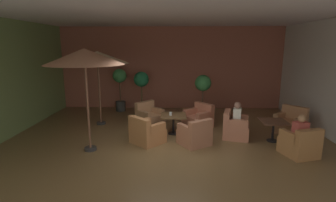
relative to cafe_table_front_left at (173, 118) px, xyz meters
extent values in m
cube|color=brown|center=(-0.15, -1.39, -0.52)|extent=(9.86, 10.04, 0.02)
cube|color=#945340|center=(-0.15, 3.59, 1.28)|extent=(9.86, 0.08, 3.58)
cube|color=silver|center=(-0.15, -1.39, 3.10)|extent=(9.86, 10.04, 0.06)
cylinder|color=black|center=(0.00, 0.00, -0.50)|extent=(0.33, 0.33, 0.02)
cylinder|color=black|center=(0.00, 0.00, -0.22)|extent=(0.07, 0.07, 0.58)
cube|color=brown|center=(0.00, 0.00, 0.09)|extent=(0.80, 0.80, 0.03)
cube|color=#B57746|center=(-0.74, -0.81, -0.31)|extent=(1.12, 1.12, 0.40)
cube|color=#B57746|center=(-0.94, -1.04, 0.09)|extent=(0.71, 0.66, 0.41)
cube|color=#B57746|center=(-0.95, -0.56, 0.00)|extent=(0.53, 0.56, 0.22)
cube|color=#B57746|center=(-0.47, -1.00, 0.00)|extent=(0.53, 0.56, 0.22)
cube|color=#AA6F51|center=(0.60, -0.92, -0.31)|extent=(1.04, 1.03, 0.40)
cube|color=#AA6F51|center=(0.76, -1.16, 0.08)|extent=(0.72, 0.55, 0.38)
cube|color=#AA6F51|center=(0.32, -1.05, 0.00)|extent=(0.43, 0.56, 0.21)
cube|color=#AA6F51|center=(0.84, -0.71, 0.00)|extent=(0.43, 0.56, 0.21)
cube|color=#B66B4E|center=(0.83, 0.71, -0.31)|extent=(1.12, 1.13, 0.40)
cube|color=#B66B4E|center=(1.07, 0.91, 0.09)|extent=(0.66, 0.73, 0.40)
cube|color=#B66B4E|center=(1.01, 0.43, -0.01)|extent=(0.57, 0.52, 0.20)
cube|color=#B66B4E|center=(0.59, 0.93, -0.01)|extent=(0.57, 0.52, 0.20)
cube|color=#A97951|center=(-0.82, 0.73, -0.30)|extent=(1.06, 1.06, 0.43)
cube|color=#A97951|center=(-1.02, 0.92, 0.13)|extent=(0.64, 0.69, 0.42)
cube|color=#A97951|center=(-0.57, 0.95, 0.01)|extent=(0.50, 0.47, 0.18)
cube|color=#A97951|center=(-1.01, 0.46, 0.01)|extent=(0.50, 0.47, 0.18)
cylinder|color=black|center=(2.94, -0.58, -0.50)|extent=(0.32, 0.32, 0.02)
cylinder|color=black|center=(2.94, -0.58, -0.22)|extent=(0.07, 0.07, 0.58)
cube|color=brown|center=(2.94, -0.58, 0.09)|extent=(0.77, 0.77, 0.03)
cube|color=#AC7642|center=(3.24, -1.58, -0.30)|extent=(0.91, 0.96, 0.42)
cube|color=#AC7642|center=(3.33, -1.87, 0.09)|extent=(0.74, 0.37, 0.37)
cube|color=#AC7642|center=(2.94, -1.62, 0.02)|extent=(0.29, 0.62, 0.23)
cube|color=#AC7642|center=(3.51, -1.45, 0.02)|extent=(0.29, 0.62, 0.23)
cube|color=#A87249|center=(3.73, 0.12, -0.30)|extent=(1.08, 1.09, 0.43)
cube|color=#A87249|center=(3.94, 0.30, 0.14)|extent=(0.66, 0.71, 0.43)
cube|color=#A87249|center=(3.92, -0.16, 0.02)|extent=(0.52, 0.48, 0.19)
cube|color=#A87249|center=(3.47, 0.34, 0.02)|extent=(0.52, 0.48, 0.19)
cube|color=#B16D4E|center=(1.93, -0.30, -0.29)|extent=(0.94, 0.98, 0.44)
cube|color=#B16D4E|center=(1.65, -0.22, 0.11)|extent=(0.37, 0.83, 0.38)
cube|color=#B16D4E|center=(2.06, 0.01, 0.04)|extent=(0.60, 0.30, 0.22)
cube|color=#B16D4E|center=(1.89, -0.63, 0.04)|extent=(0.60, 0.30, 0.22)
cylinder|color=#2D2D2D|center=(-2.24, -1.42, -0.47)|extent=(0.32, 0.32, 0.08)
cylinder|color=brown|center=(-2.24, -1.42, 0.82)|extent=(0.06, 0.06, 2.66)
cone|color=#A26D4F|center=(-2.24, -1.42, 2.00)|extent=(2.01, 2.01, 0.40)
cylinder|color=#2D2D2D|center=(-2.62, 0.96, -0.47)|extent=(0.32, 0.32, 0.08)
cylinder|color=brown|center=(-2.62, 0.96, 0.76)|extent=(0.06, 0.06, 2.54)
cone|color=beige|center=(-2.62, 0.96, 1.87)|extent=(2.15, 2.15, 0.41)
cylinder|color=#A2644D|center=(-1.33, 2.43, -0.33)|extent=(0.47, 0.47, 0.37)
cylinder|color=brown|center=(-1.33, 2.43, 0.26)|extent=(0.06, 0.06, 0.81)
sphere|color=#1D643B|center=(-1.33, 2.43, 0.93)|extent=(0.61, 0.61, 0.61)
cylinder|color=#333533|center=(-2.32, 2.92, -0.30)|extent=(0.42, 0.42, 0.42)
cylinder|color=brown|center=(-2.32, 2.92, 0.34)|extent=(0.06, 0.06, 0.86)
sphere|color=#3B8446|center=(-2.32, 2.92, 1.01)|extent=(0.58, 0.58, 0.58)
cylinder|color=silver|center=(1.08, 1.71, -0.31)|extent=(0.39, 0.39, 0.40)
cylinder|color=brown|center=(1.08, 1.71, 0.26)|extent=(0.06, 0.06, 0.74)
sphere|color=#2D6732|center=(1.08, 1.71, 0.89)|extent=(0.61, 0.61, 0.61)
cube|color=#BC4E42|center=(3.24, -1.58, 0.14)|extent=(0.39, 0.32, 0.48)
sphere|color=#AD7F55|center=(3.24, -1.58, 0.47)|extent=(0.19, 0.19, 0.19)
cube|color=silver|center=(1.93, -0.30, 0.17)|extent=(0.32, 0.42, 0.49)
sphere|color=#875E4C|center=(1.93, -0.30, 0.51)|extent=(0.21, 0.21, 0.21)
cylinder|color=white|center=(-0.09, -0.04, 0.16)|extent=(0.08, 0.08, 0.11)
camera|label=1|loc=(0.07, -7.98, 2.27)|focal=27.84mm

